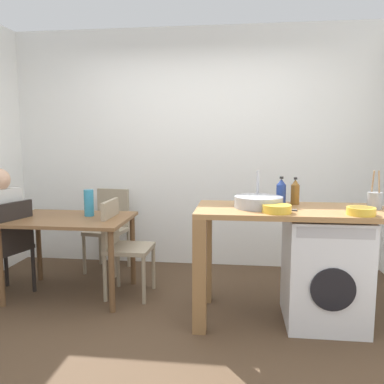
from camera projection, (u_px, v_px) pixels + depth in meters
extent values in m
plane|color=#4C3826|center=(169.00, 333.00, 2.93)|extent=(5.46, 5.46, 0.00)
cube|color=white|center=(195.00, 149.00, 4.47)|extent=(4.60, 0.10, 2.70)
cube|color=brown|center=(70.00, 219.00, 3.58)|extent=(1.10, 0.76, 0.03)
cylinder|color=brown|center=(0.00, 267.00, 3.37)|extent=(0.05, 0.05, 0.71)
cylinder|color=brown|center=(112.00, 272.00, 3.25)|extent=(0.05, 0.05, 0.71)
cylinder|color=brown|center=(39.00, 247.00, 4.02)|extent=(0.05, 0.05, 0.71)
cylinder|color=brown|center=(133.00, 250.00, 3.90)|extent=(0.05, 0.05, 0.71)
cube|color=black|center=(3.00, 249.00, 3.60)|extent=(0.50, 0.50, 0.04)
cube|color=black|center=(15.00, 227.00, 3.49)|extent=(0.14, 0.37, 0.45)
cylinder|color=black|center=(6.00, 264.00, 3.86)|extent=(0.04, 0.04, 0.45)
cylinder|color=black|center=(2.00, 281.00, 3.39)|extent=(0.04, 0.04, 0.45)
cylinder|color=black|center=(33.00, 269.00, 3.72)|extent=(0.04, 0.04, 0.45)
cube|color=gray|center=(130.00, 248.00, 3.61)|extent=(0.41, 0.41, 0.04)
cube|color=gray|center=(110.00, 224.00, 3.60)|extent=(0.04, 0.38, 0.45)
cylinder|color=gray|center=(153.00, 266.00, 3.79)|extent=(0.04, 0.04, 0.45)
cylinder|color=gray|center=(144.00, 279.00, 3.43)|extent=(0.04, 0.04, 0.45)
cylinder|color=gray|center=(118.00, 265.00, 3.84)|extent=(0.04, 0.04, 0.45)
cylinder|color=gray|center=(105.00, 277.00, 3.48)|extent=(0.04, 0.04, 0.45)
cube|color=gray|center=(106.00, 231.00, 4.30)|extent=(0.45, 0.45, 0.04)
cube|color=gray|center=(113.00, 208.00, 4.44)|extent=(0.38, 0.09, 0.45)
cylinder|color=gray|center=(114.00, 257.00, 4.11)|extent=(0.04, 0.04, 0.45)
cylinder|color=gray|center=(84.00, 254.00, 4.20)|extent=(0.04, 0.04, 0.45)
cylinder|color=gray|center=(129.00, 248.00, 4.45)|extent=(0.04, 0.04, 0.45)
cylinder|color=gray|center=(100.00, 245.00, 4.55)|extent=(0.04, 0.04, 0.45)
cube|color=silver|center=(1.00, 217.00, 3.56)|extent=(0.29, 0.38, 0.52)
cylinder|color=silver|center=(17.00, 214.00, 3.76)|extent=(0.21, 0.14, 0.31)
cube|color=#9E7042|center=(292.00, 211.00, 3.04)|extent=(1.50, 0.68, 0.04)
cube|color=olive|center=(200.00, 276.00, 2.90)|extent=(0.10, 0.10, 0.88)
cube|color=olive|center=(206.00, 254.00, 3.47)|extent=(0.10, 0.10, 0.88)
cube|color=silver|center=(324.00, 270.00, 3.07)|extent=(0.60, 0.60, 0.86)
cylinder|color=black|center=(333.00, 290.00, 2.77)|extent=(0.32, 0.02, 0.32)
cube|color=#B2B2B7|center=(335.00, 233.00, 2.73)|extent=(0.54, 0.01, 0.08)
cylinder|color=#9EA0A5|center=(258.00, 202.00, 3.06)|extent=(0.38, 0.38, 0.09)
cylinder|color=#B2B2B7|center=(258.00, 187.00, 3.22)|extent=(0.02, 0.02, 0.28)
cylinder|color=navy|center=(281.00, 195.00, 3.16)|extent=(0.08, 0.08, 0.17)
cone|color=navy|center=(281.00, 182.00, 3.14)|extent=(0.07, 0.07, 0.05)
cylinder|color=#262626|center=(282.00, 178.00, 3.14)|extent=(0.03, 0.03, 0.02)
cylinder|color=brown|center=(295.00, 195.00, 3.21)|extent=(0.07, 0.07, 0.16)
cone|color=brown|center=(295.00, 182.00, 3.20)|extent=(0.06, 0.06, 0.05)
cylinder|color=#262626|center=(296.00, 178.00, 3.20)|extent=(0.03, 0.03, 0.02)
cylinder|color=gold|center=(277.00, 209.00, 2.85)|extent=(0.21, 0.21, 0.06)
cylinder|color=olive|center=(277.00, 207.00, 2.85)|extent=(0.17, 0.17, 0.03)
cylinder|color=gray|center=(375.00, 201.00, 3.00)|extent=(0.11, 0.11, 0.13)
cylinder|color=#99724C|center=(373.00, 182.00, 2.99)|extent=(0.01, 0.04, 0.18)
cylinder|color=#99724C|center=(379.00, 182.00, 2.97)|extent=(0.01, 0.05, 0.18)
cylinder|color=gold|center=(361.00, 211.00, 2.76)|extent=(0.20, 0.20, 0.05)
cylinder|color=olive|center=(361.00, 209.00, 2.76)|extent=(0.16, 0.16, 0.03)
cylinder|color=teal|center=(89.00, 203.00, 3.65)|extent=(0.09, 0.09, 0.25)
cube|color=#B2B2B7|center=(287.00, 210.00, 2.94)|extent=(0.15, 0.06, 0.01)
cube|color=#262628|center=(287.00, 210.00, 2.94)|extent=(0.15, 0.06, 0.01)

